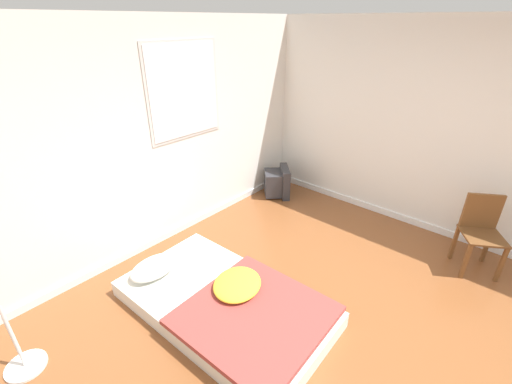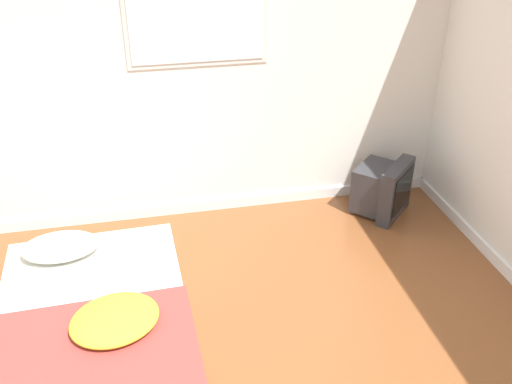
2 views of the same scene
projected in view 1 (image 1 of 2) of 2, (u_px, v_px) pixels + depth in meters
The scene contains 6 objects.
ground_plane at pixel (368, 360), 2.85m from camera, with size 20.00×20.00×0.00m, color brown.
wall_back at pixel (155, 141), 3.90m from camera, with size 7.20×0.08×2.60m.
wall_right at pixel (478, 142), 3.90m from camera, with size 0.08×7.89×2.60m.
mattress_bed at pixel (225, 302), 3.27m from camera, with size 1.22×2.08×0.31m.
crt_tv at pixel (278, 182), 5.42m from camera, with size 0.56×0.56×0.46m.
wooden_chair at pixel (481, 227), 3.73m from camera, with size 0.55×0.55×0.86m.
Camera 1 is at (-2.05, -0.55, 2.53)m, focal length 24.00 mm.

